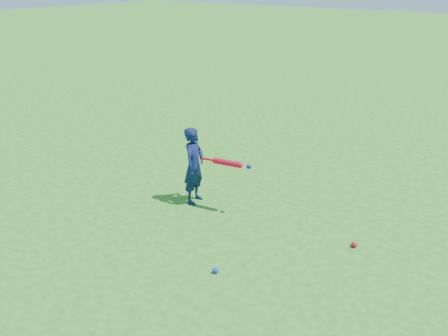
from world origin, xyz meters
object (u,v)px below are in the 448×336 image
(child, at_px, (194,166))
(ground_ball_red, at_px, (354,244))
(ground_ball_blue, at_px, (216,270))
(bat_swing, at_px, (229,163))

(child, distance_m, ground_ball_red, 2.57)
(ground_ball_blue, bearing_deg, bat_swing, 121.42)
(ground_ball_blue, relative_size, bat_swing, 0.10)
(ground_ball_blue, bearing_deg, ground_ball_red, 55.79)
(ground_ball_blue, xyz_separation_m, bat_swing, (-0.85, 1.40, 0.71))
(child, xyz_separation_m, ground_ball_red, (2.50, 0.19, -0.55))
(child, height_order, ground_ball_red, child)
(child, xyz_separation_m, bat_swing, (0.60, 0.06, 0.16))
(child, height_order, bat_swing, child)
(ground_ball_red, relative_size, ground_ball_blue, 1.06)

